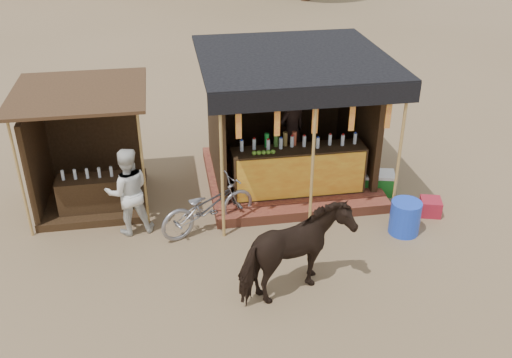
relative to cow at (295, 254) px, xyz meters
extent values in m
plane|color=#846B4C|center=(-0.30, 0.23, -0.76)|extent=(120.00, 120.00, 0.00)
cube|color=brown|center=(0.70, 3.73, -0.65)|extent=(3.40, 2.80, 0.22)
cube|color=brown|center=(0.70, 2.18, -0.66)|extent=(3.40, 0.35, 0.20)
cube|color=#362213|center=(0.70, 2.78, -0.07)|extent=(2.60, 0.55, 0.95)
cube|color=orange|center=(0.70, 2.50, -0.07)|extent=(2.50, 0.02, 0.88)
cube|color=#362213|center=(0.70, 4.98, 0.71)|extent=(3.00, 0.12, 2.50)
cube|color=#362213|center=(-0.80, 3.73, 0.71)|extent=(0.12, 2.50, 2.50)
cube|color=#362213|center=(2.20, 3.73, 0.71)|extent=(0.12, 2.50, 2.50)
cube|color=black|center=(0.70, 3.53, 1.99)|extent=(3.60, 3.60, 0.06)
cube|color=black|center=(0.70, 1.75, 1.81)|extent=(3.60, 0.06, 0.36)
cylinder|color=tan|center=(-0.90, 1.78, 0.61)|extent=(0.06, 0.06, 2.75)
cylinder|color=tan|center=(0.70, 1.78, 0.61)|extent=(0.06, 0.06, 2.75)
cylinder|color=tan|center=(2.30, 1.78, 0.61)|extent=(0.06, 0.06, 2.75)
cube|color=red|center=(-0.60, 1.78, 1.44)|extent=(0.10, 0.02, 0.55)
cube|color=red|center=(0.05, 1.78, 1.44)|extent=(0.10, 0.02, 0.55)
cube|color=red|center=(0.70, 1.78, 1.44)|extent=(0.10, 0.02, 0.55)
cube|color=red|center=(1.35, 1.78, 1.44)|extent=(0.10, 0.02, 0.55)
cube|color=red|center=(2.00, 1.78, 1.44)|extent=(0.10, 0.02, 0.55)
imported|color=black|center=(0.80, 3.83, 0.31)|extent=(0.73, 0.62, 1.70)
cube|color=#362213|center=(-3.30, 3.43, -0.69)|extent=(2.00, 2.00, 0.15)
cube|color=#362213|center=(-3.30, 4.38, 0.29)|extent=(1.90, 0.10, 2.10)
cube|color=#362213|center=(-4.25, 3.43, 0.29)|extent=(0.10, 1.90, 2.10)
cube|color=#472D19|center=(-3.30, 3.33, 1.59)|extent=(2.40, 2.40, 0.06)
cylinder|color=tan|center=(-4.35, 2.38, 0.41)|extent=(0.05, 0.05, 2.35)
cylinder|color=tan|center=(-2.25, 2.38, 0.41)|extent=(0.05, 0.05, 2.35)
cube|color=#362213|center=(-3.30, 2.93, -0.36)|extent=(1.20, 0.50, 0.80)
imported|color=black|center=(0.00, 0.00, 0.00)|extent=(1.98, 1.50, 1.52)
imported|color=gray|center=(-1.15, 2.06, -0.26)|extent=(1.99, 1.37, 0.99)
imported|color=silver|center=(-2.54, 2.23, 0.07)|extent=(0.89, 0.73, 1.67)
cylinder|color=blue|center=(2.37, 1.36, -0.44)|extent=(0.66, 0.66, 0.64)
cube|color=maroon|center=(3.13, 1.87, -0.60)|extent=(0.47, 0.48, 0.32)
cube|color=#186D1F|center=(2.41, 2.83, -0.56)|extent=(0.70, 0.55, 0.40)
cube|color=white|center=(2.41, 2.83, -0.33)|extent=(0.73, 0.58, 0.06)
camera|label=1|loc=(-1.75, -6.83, 5.12)|focal=40.00mm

